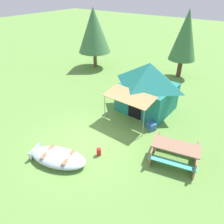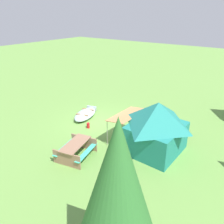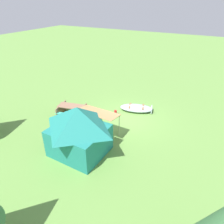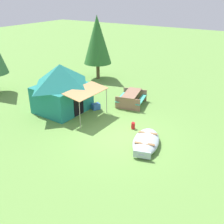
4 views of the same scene
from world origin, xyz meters
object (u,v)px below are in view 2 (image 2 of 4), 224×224
at_px(beached_rowboat, 85,114).
at_px(fuel_can, 88,125).
at_px(picnic_table, 76,148).
at_px(cooler_box, 119,147).
at_px(canvas_cabin_tent, 156,127).
at_px(pine_tree_far_center, 118,184).

distance_m(beached_rowboat, fuel_can, 1.66).
bearing_deg(fuel_can, picnic_table, 30.29).
relative_size(cooler_box, fuel_can, 1.33).
bearing_deg(canvas_cabin_tent, cooler_box, -53.81).
relative_size(canvas_cabin_tent, pine_tree_far_center, 0.79).
bearing_deg(pine_tree_far_center, fuel_can, -132.88).
distance_m(cooler_box, fuel_can, 3.10).
xyz_separation_m(beached_rowboat, canvas_cabin_tent, (0.91, 5.73, 1.19)).
height_order(beached_rowboat, pine_tree_far_center, pine_tree_far_center).
distance_m(picnic_table, fuel_can, 3.08).
xyz_separation_m(canvas_cabin_tent, cooler_box, (1.12, -1.53, -1.23)).
height_order(fuel_can, pine_tree_far_center, pine_tree_far_center).
distance_m(fuel_can, pine_tree_far_center, 8.99).
height_order(canvas_cabin_tent, cooler_box, canvas_cabin_tent).
height_order(beached_rowboat, cooler_box, beached_rowboat).
xyz_separation_m(beached_rowboat, cooler_box, (2.03, 4.20, -0.05)).
distance_m(beached_rowboat, canvas_cabin_tent, 5.92).
bearing_deg(picnic_table, fuel_can, -149.71).
bearing_deg(picnic_table, beached_rowboat, -143.35).
distance_m(beached_rowboat, cooler_box, 4.66).
relative_size(cooler_box, pine_tree_far_center, 0.09).
bearing_deg(beached_rowboat, picnic_table, 36.65).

